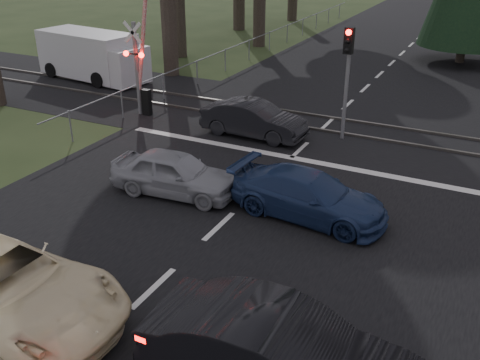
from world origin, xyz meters
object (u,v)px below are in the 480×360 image
Objects in this scene: white_van at (94,56)px; traffic_signal_center at (347,65)px; crossing_signal at (141,66)px; silver_car at (175,173)px; dark_car_far at (254,120)px; dark_hatchback at (282,358)px; blue_sedan at (309,195)px.

traffic_signal_center is at bearing -3.43° from white_van.
white_van is (-5.67, 3.65, -0.85)m from crossing_signal.
traffic_signal_center is at bearing 6.15° from crossing_signal.
traffic_signal_center is 0.65× the size of white_van.
crossing_signal is 1.82× the size of silver_car.
dark_hatchback is at bearing -150.36° from dark_car_far.
silver_car reaches higher than blue_sedan.
dark_car_far is (-3.08, -1.14, -2.15)m from traffic_signal_center.
crossing_signal reaches higher than dark_hatchback.
traffic_signal_center reaches higher than white_van.
silver_car is 0.61× the size of white_van.
crossing_signal reaches higher than traffic_signal_center.
dark_hatchback is at bearing -34.18° from white_van.
crossing_signal is 1.70× the size of traffic_signal_center.
traffic_signal_center is at bearing -67.50° from dark_car_far.
blue_sedan is 0.69× the size of white_van.
traffic_signal_center reaches higher than silver_car.
dark_hatchback reaches higher than silver_car.
dark_hatchback is at bearing -159.42° from blue_sedan.
dark_car_far is at bearing -11.95° from white_van.
white_van is at bearing 47.00° from dark_hatchback.
crossing_signal is 1.61× the size of blue_sedan.
silver_car is 14.31m from white_van.
blue_sedan is (0.90, -6.08, -2.18)m from traffic_signal_center.
blue_sedan is 17.28m from white_van.
crossing_signal is at bearing 89.53° from dark_car_far.
traffic_signal_center is (8.27, 0.89, 0.75)m from crossing_signal.
dark_hatchback is 8.00m from silver_car.
dark_car_far is at bearing 43.39° from blue_sedan.
white_van is (-16.57, 14.89, 0.41)m from dark_hatchback.
silver_car is 4.00m from blue_sedan.
silver_car is at bearing 101.12° from blue_sedan.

